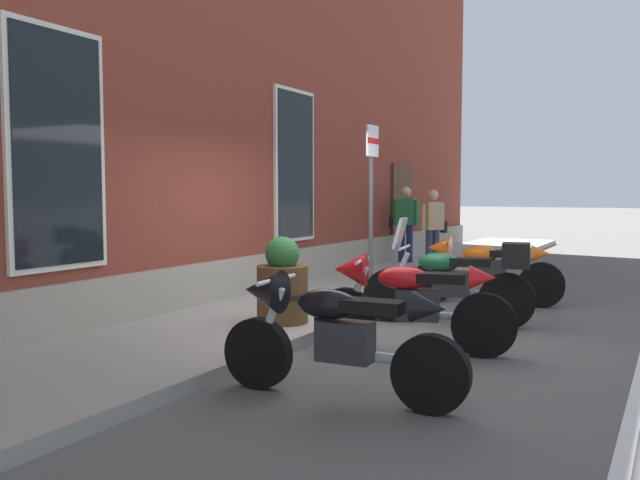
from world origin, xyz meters
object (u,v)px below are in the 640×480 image
(motorcycle_red_sport, at_px, (405,299))
(pedestrian_striped_shirt, at_px, (405,220))
(parking_sign, at_px, (371,186))
(motorcycle_black_sport, at_px, (329,330))
(motorcycle_orange_sport, at_px, (482,267))
(barrel_planter, at_px, (282,286))
(motorcycle_green_touring, at_px, (456,281))
(pedestrian_tan_coat, at_px, (433,225))

(motorcycle_red_sport, relative_size, pedestrian_striped_shirt, 1.24)
(parking_sign, bearing_deg, motorcycle_black_sport, -160.08)
(motorcycle_orange_sport, height_order, parking_sign, parking_sign)
(motorcycle_black_sport, xyz_separation_m, barrel_planter, (1.87, 1.62, 0.01))
(parking_sign, relative_size, barrel_planter, 2.48)
(motorcycle_red_sport, bearing_deg, parking_sign, 32.06)
(motorcycle_green_touring, xyz_separation_m, motorcycle_orange_sport, (1.72, 0.14, -0.01))
(motorcycle_green_touring, relative_size, motorcycle_orange_sport, 0.97)
(motorcycle_orange_sport, bearing_deg, motorcycle_black_sport, -178.47)
(motorcycle_red_sport, distance_m, barrel_planter, 1.59)
(motorcycle_green_touring, height_order, pedestrian_striped_shirt, pedestrian_striped_shirt)
(motorcycle_green_touring, bearing_deg, pedestrian_tan_coat, 22.36)
(motorcycle_red_sport, bearing_deg, motorcycle_green_touring, -1.21)
(motorcycle_black_sport, distance_m, motorcycle_green_touring, 3.33)
(pedestrian_tan_coat, bearing_deg, pedestrian_striped_shirt, 45.89)
(motorcycle_red_sport, distance_m, parking_sign, 2.91)
(motorcycle_black_sport, bearing_deg, motorcycle_green_touring, -0.08)
(motorcycle_orange_sport, relative_size, barrel_planter, 2.17)
(barrel_planter, bearing_deg, pedestrian_tan_coat, 2.42)
(motorcycle_black_sport, height_order, pedestrian_striped_shirt, pedestrian_striped_shirt)
(motorcycle_black_sport, xyz_separation_m, motorcycle_orange_sport, (5.05, 0.13, -0.01))
(motorcycle_black_sport, height_order, motorcycle_red_sport, motorcycle_red_sport)
(pedestrian_tan_coat, height_order, barrel_planter, pedestrian_tan_coat)
(motorcycle_red_sport, xyz_separation_m, parking_sign, (2.25, 1.41, 1.18))
(pedestrian_tan_coat, distance_m, pedestrian_striped_shirt, 1.31)
(pedestrian_tan_coat, xyz_separation_m, pedestrian_striped_shirt, (0.91, 0.94, 0.05))
(motorcycle_black_sport, bearing_deg, barrel_planter, 40.78)
(motorcycle_black_sport, bearing_deg, parking_sign, 19.92)
(motorcycle_red_sport, distance_m, motorcycle_orange_sport, 3.33)
(motorcycle_red_sport, relative_size, pedestrian_tan_coat, 1.30)
(pedestrian_striped_shirt, relative_size, parking_sign, 0.66)
(motorcycle_red_sport, height_order, motorcycle_orange_sport, motorcycle_red_sport)
(pedestrian_striped_shirt, bearing_deg, parking_sign, -164.12)
(motorcycle_green_touring, xyz_separation_m, barrel_planter, (-1.46, 1.62, 0.01))
(pedestrian_striped_shirt, distance_m, parking_sign, 5.07)
(motorcycle_red_sport, distance_m, pedestrian_striped_shirt, 7.63)
(pedestrian_striped_shirt, bearing_deg, motorcycle_orange_sport, -144.47)
(motorcycle_orange_sport, height_order, barrel_planter, barrel_planter)
(pedestrian_striped_shirt, bearing_deg, pedestrian_tan_coat, -134.11)
(pedestrian_striped_shirt, bearing_deg, motorcycle_red_sport, -158.54)
(barrel_planter, bearing_deg, motorcycle_green_touring, -48.07)
(pedestrian_striped_shirt, bearing_deg, barrel_planter, -170.20)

